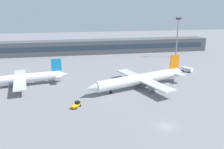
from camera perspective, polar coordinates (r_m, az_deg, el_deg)
ground_plane at (r=98.14m, az=3.95°, el=-1.47°), size 400.00×400.00×0.00m
terminal_building at (r=156.55m, az=-1.79°, el=7.04°), size 143.30×12.13×9.00m
airplane_near at (r=88.85m, az=7.01°, el=-1.17°), size 43.92×31.38×11.22m
airplane_mid at (r=97.16m, az=-22.69°, el=-1.06°), size 40.11×28.27×9.96m
baggage_tug_yellow at (r=73.02m, az=-8.86°, el=-7.46°), size 3.41×3.75×1.75m
service_van_white at (r=116.56m, az=18.20°, el=1.20°), size 4.55×5.43×2.08m
floodlight_tower_west at (r=146.76m, az=15.98°, el=9.56°), size 3.20×0.80×24.14m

